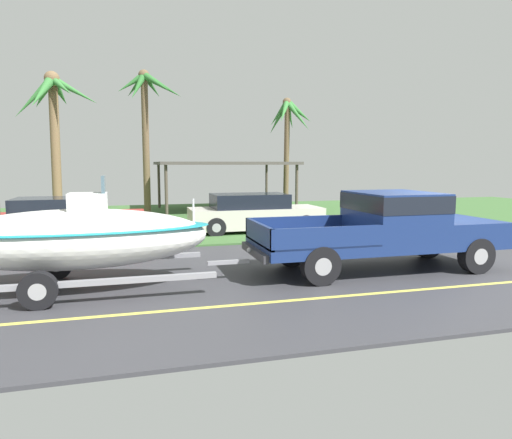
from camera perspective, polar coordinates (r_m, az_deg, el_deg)
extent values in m
cube|color=#38383D|center=(12.15, 22.30, -5.32)|extent=(36.00, 8.00, 0.06)
cube|color=#3D6633|center=(21.77, 4.35, 0.48)|extent=(36.00, 14.00, 0.11)
cube|color=#DBCC4C|center=(10.82, 28.17, -6.92)|extent=(34.20, 0.12, 0.01)
cube|color=navy|center=(10.94, 14.78, -2.82)|extent=(5.74, 1.99, 0.22)
cube|color=navy|center=(12.07, 23.33, -0.82)|extent=(1.61, 1.99, 0.38)
cube|color=navy|center=(11.06, 16.68, 0.55)|extent=(1.72, 1.99, 1.05)
cube|color=black|center=(11.04, 16.74, 2.08)|extent=(1.74, 2.01, 0.38)
cube|color=#112047|center=(10.19, 6.69, -2.61)|extent=(2.41, 1.99, 0.04)
cube|color=navy|center=(11.04, 4.83, -0.77)|extent=(2.41, 0.08, 0.45)
cube|color=navy|center=(9.29, 8.93, -2.29)|extent=(2.41, 0.08, 0.45)
cube|color=navy|center=(9.78, 0.37, -1.74)|extent=(0.08, 1.99, 0.45)
cube|color=#333338|center=(9.82, -0.19, -4.04)|extent=(0.12, 1.79, 0.16)
sphere|color=#B2B2B7|center=(9.78, -0.87, -3.79)|extent=(0.10, 0.10, 0.10)
cylinder|color=black|center=(12.79, 20.46, -2.68)|extent=(0.80, 0.28, 0.80)
cylinder|color=#9E9EA3|center=(12.79, 20.46, -2.68)|extent=(0.36, 0.29, 0.36)
cylinder|color=black|center=(11.43, 25.67, -4.04)|extent=(0.80, 0.28, 0.80)
cylinder|color=#9E9EA3|center=(11.43, 25.67, -4.04)|extent=(0.36, 0.29, 0.36)
cylinder|color=black|center=(11.02, 4.34, -3.75)|extent=(0.80, 0.28, 0.80)
cylinder|color=#9E9EA3|center=(11.02, 4.34, -3.75)|extent=(0.36, 0.29, 0.36)
cylinder|color=black|center=(9.41, 8.01, -5.66)|extent=(0.80, 0.28, 0.80)
cylinder|color=#9E9EA3|center=(9.41, 8.01, -5.66)|extent=(0.36, 0.29, 0.36)
cube|color=gray|center=(9.73, -3.45, -5.31)|extent=(0.90, 0.10, 0.08)
cube|color=gray|center=(10.55, -20.78, -4.78)|extent=(5.08, 0.12, 0.10)
cube|color=gray|center=(8.62, -21.98, -7.42)|extent=(5.08, 0.12, 0.10)
cylinder|color=black|center=(10.68, -23.46, -5.10)|extent=(0.64, 0.22, 0.64)
cylinder|color=#9E9EA3|center=(10.68, -23.46, -5.10)|extent=(0.29, 0.23, 0.29)
cylinder|color=black|center=(8.65, -25.39, -7.95)|extent=(0.64, 0.22, 0.64)
cylinder|color=#9E9EA3|center=(8.65, -25.39, -7.95)|extent=(0.29, 0.23, 0.29)
ellipsoid|color=white|center=(9.47, -21.49, -2.27)|extent=(5.05, 1.90, 1.15)
ellipsoid|color=teal|center=(9.44, -21.54, -1.06)|extent=(5.15, 1.94, 0.12)
cube|color=silver|center=(9.37, -20.10, 1.13)|extent=(0.70, 0.60, 0.65)
cube|color=slate|center=(9.32, -18.38, 4.10)|extent=(0.06, 0.56, 0.36)
cylinder|color=silver|center=(9.43, -7.76, 1.07)|extent=(0.04, 0.04, 0.50)
cube|color=#B21E19|center=(15.73, -22.27, -0.55)|extent=(4.72, 1.84, 0.70)
cube|color=black|center=(15.70, -23.23, 1.59)|extent=(2.64, 1.70, 0.50)
cylinder|color=black|center=(16.47, -16.35, -0.70)|extent=(0.66, 0.22, 0.66)
cylinder|color=#9E9EA3|center=(16.47, -16.35, -0.70)|extent=(0.30, 0.23, 0.30)
cylinder|color=black|center=(14.82, -16.44, -1.53)|extent=(0.66, 0.22, 0.66)
cylinder|color=#9E9EA3|center=(14.82, -16.44, -1.53)|extent=(0.30, 0.23, 0.30)
cylinder|color=black|center=(16.84, -27.35, -1.04)|extent=(0.66, 0.22, 0.66)
cylinder|color=#9E9EA3|center=(16.84, -27.35, -1.04)|extent=(0.30, 0.23, 0.30)
cylinder|color=black|center=(15.22, -28.61, -1.88)|extent=(0.66, 0.22, 0.66)
cylinder|color=#9E9EA3|center=(15.22, -28.61, -1.88)|extent=(0.30, 0.23, 0.30)
cube|color=beige|center=(16.42, -0.04, 0.27)|extent=(4.68, 1.75, 0.70)
cube|color=black|center=(16.30, -0.83, 2.34)|extent=(2.62, 1.61, 0.50)
cylinder|color=black|center=(17.67, 4.25, 0.07)|extent=(0.66, 0.22, 0.66)
cylinder|color=#9E9EA3|center=(17.67, 4.25, 0.07)|extent=(0.30, 0.23, 0.30)
cylinder|color=black|center=(16.20, 6.13, -0.58)|extent=(0.66, 0.22, 0.66)
cylinder|color=#9E9EA3|center=(16.20, 6.13, -0.58)|extent=(0.30, 0.23, 0.30)
cylinder|color=black|center=(16.87, -5.97, -0.28)|extent=(0.66, 0.22, 0.66)
cylinder|color=#9E9EA3|center=(16.87, -5.97, -0.28)|extent=(0.30, 0.23, 0.30)
cylinder|color=black|center=(15.33, -4.99, -0.99)|extent=(0.66, 0.22, 0.66)
cylinder|color=#9E9EA3|center=(15.33, -4.99, -0.99)|extent=(0.30, 0.23, 0.30)
cylinder|color=#4C4238|center=(26.59, 1.31, 4.27)|extent=(0.14, 0.14, 2.39)
cylinder|color=#4C4238|center=(21.90, 5.07, 3.66)|extent=(0.14, 0.14, 2.39)
cylinder|color=#4C4238|center=(25.51, -11.94, 4.00)|extent=(0.14, 0.14, 2.39)
cylinder|color=#4C4238|center=(20.57, -11.07, 3.35)|extent=(0.14, 0.14, 2.39)
cube|color=#4C4742|center=(23.41, -4.11, 6.97)|extent=(6.59, 5.45, 0.14)
cylinder|color=brown|center=(20.54, -23.59, 7.67)|extent=(0.37, 0.77, 5.82)
cone|color=#387A38|center=(20.61, -21.55, 14.58)|extent=(1.86, 0.40, 1.21)
cone|color=#387A38|center=(21.24, -23.20, 14.35)|extent=(0.88, 1.44, 1.20)
cone|color=#387A38|center=(21.63, -24.85, 13.99)|extent=(1.33, 2.00, 1.29)
cone|color=#387A38|center=(20.84, -25.88, 13.44)|extent=(1.68, 0.40, 1.76)
cone|color=#387A38|center=(20.16, -25.00, 14.16)|extent=(1.10, 1.69, 1.56)
cone|color=#387A38|center=(20.26, -22.99, 14.98)|extent=(1.15, 1.25, 0.99)
sphere|color=brown|center=(20.81, -24.00, 15.68)|extent=(0.59, 0.59, 0.59)
cylinder|color=brown|center=(25.44, 3.81, 7.91)|extent=(0.29, 0.48, 5.75)
cone|color=#387A38|center=(25.83, 5.34, 13.15)|extent=(1.64, 0.45, 1.35)
cone|color=#387A38|center=(26.07, 4.22, 12.73)|extent=(1.05, 1.23, 1.54)
cone|color=#387A38|center=(26.11, 2.79, 12.44)|extent=(0.95, 1.71, 1.84)
cone|color=#387A38|center=(25.51, 2.84, 12.96)|extent=(1.17, 0.49, 1.43)
cone|color=#387A38|center=(24.74, 3.50, 13.22)|extent=(1.22, 1.83, 1.46)
cone|color=#387A38|center=(25.19, 5.21, 12.69)|extent=(1.27, 1.52, 1.78)
sphere|color=brown|center=(25.65, 3.86, 14.34)|extent=(0.46, 0.46, 0.46)
cylinder|color=brown|center=(22.24, -13.50, 8.79)|extent=(0.31, 0.48, 6.46)
cone|color=#2D6B2D|center=(22.71, -11.48, 15.91)|extent=(1.92, 0.68, 1.18)
cone|color=#2D6B2D|center=(23.00, -12.79, 15.81)|extent=(1.10, 1.28, 1.08)
cone|color=#2D6B2D|center=(22.94, -14.70, 15.73)|extent=(1.06, 1.20, 1.09)
cone|color=#2D6B2D|center=(22.43, -15.25, 15.99)|extent=(1.39, 0.50, 1.08)
cone|color=#2D6B2D|center=(21.96, -14.43, 15.69)|extent=(1.02, 1.46, 1.46)
cone|color=#2D6B2D|center=(21.84, -12.26, 16.25)|extent=(1.42, 1.78, 1.20)
sphere|color=brown|center=(22.59, -13.74, 17.01)|extent=(0.50, 0.50, 0.50)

